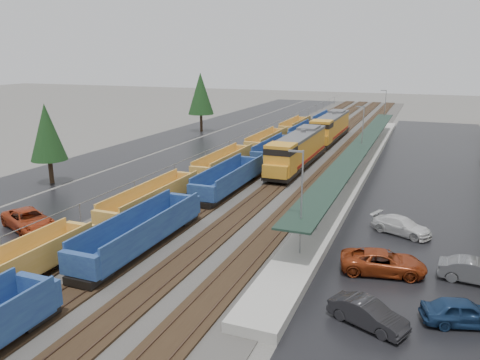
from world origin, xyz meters
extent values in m
cube|color=#302D2B|center=(0.00, 60.00, 0.04)|extent=(20.00, 160.00, 0.08)
cube|color=black|center=(-6.00, 60.00, 0.15)|extent=(2.60, 160.00, 0.15)
cube|color=#473326|center=(-6.72, 60.00, 0.27)|extent=(0.08, 160.00, 0.07)
cube|color=#473326|center=(-5.28, 60.00, 0.27)|extent=(0.08, 160.00, 0.07)
cube|color=black|center=(-2.00, 60.00, 0.15)|extent=(2.60, 160.00, 0.15)
cube|color=#473326|center=(-2.72, 60.00, 0.27)|extent=(0.08, 160.00, 0.07)
cube|color=#473326|center=(-1.28, 60.00, 0.27)|extent=(0.08, 160.00, 0.07)
cube|color=black|center=(2.00, 60.00, 0.15)|extent=(2.60, 160.00, 0.15)
cube|color=#473326|center=(1.28, 60.00, 0.27)|extent=(0.08, 160.00, 0.07)
cube|color=#473326|center=(2.72, 60.00, 0.27)|extent=(0.08, 160.00, 0.07)
cube|color=black|center=(6.00, 60.00, 0.15)|extent=(2.60, 160.00, 0.15)
cube|color=#473326|center=(5.28, 60.00, 0.27)|extent=(0.08, 160.00, 0.07)
cube|color=#473326|center=(6.72, 60.00, 0.27)|extent=(0.08, 160.00, 0.07)
cube|color=black|center=(-15.00, 60.00, 0.01)|extent=(10.00, 160.00, 0.02)
cube|color=black|center=(-25.00, 60.00, 0.01)|extent=(9.00, 160.00, 0.02)
cube|color=black|center=(19.00, 50.00, 0.01)|extent=(16.00, 100.00, 0.02)
cube|color=#9E9B93|center=(9.50, 50.00, 0.35)|extent=(3.00, 80.00, 0.70)
cylinder|color=gray|center=(9.50, 25.00, 1.90)|extent=(0.16, 0.16, 2.40)
cylinder|color=gray|center=(9.50, 40.00, 1.90)|extent=(0.16, 0.16, 2.40)
cylinder|color=gray|center=(9.50, 55.00, 1.90)|extent=(0.16, 0.16, 2.40)
cylinder|color=gray|center=(9.50, 70.00, 1.90)|extent=(0.16, 0.16, 2.40)
cylinder|color=gray|center=(9.50, 85.00, 1.90)|extent=(0.16, 0.16, 2.40)
cube|color=black|center=(9.50, 50.00, 3.20)|extent=(2.60, 65.00, 0.15)
cylinder|color=gray|center=(9.50, 20.00, 4.00)|extent=(0.12, 0.12, 8.00)
cube|color=gray|center=(9.00, 20.00, 7.90)|extent=(1.00, 0.15, 0.12)
cylinder|color=gray|center=(9.50, 50.00, 4.00)|extent=(0.12, 0.12, 8.00)
cube|color=gray|center=(9.00, 50.00, 7.90)|extent=(1.00, 0.15, 0.12)
cylinder|color=gray|center=(9.50, 80.00, 4.00)|extent=(0.12, 0.12, 8.00)
cube|color=gray|center=(9.00, 80.00, 7.90)|extent=(1.00, 0.15, 0.12)
cylinder|color=gray|center=(-9.50, 12.00, 1.00)|extent=(0.08, 0.08, 2.00)
cylinder|color=gray|center=(-9.50, 20.00, 1.00)|extent=(0.08, 0.08, 2.00)
cylinder|color=gray|center=(-9.50, 28.00, 1.00)|extent=(0.08, 0.08, 2.00)
cylinder|color=gray|center=(-9.50, 36.00, 1.00)|extent=(0.08, 0.08, 2.00)
cylinder|color=gray|center=(-9.50, 44.00, 1.00)|extent=(0.08, 0.08, 2.00)
cylinder|color=gray|center=(-9.50, 52.00, 1.00)|extent=(0.08, 0.08, 2.00)
cylinder|color=gray|center=(-9.50, 60.00, 1.00)|extent=(0.08, 0.08, 2.00)
cylinder|color=gray|center=(-9.50, 68.00, 1.00)|extent=(0.08, 0.08, 2.00)
cylinder|color=gray|center=(-9.50, 76.00, 1.00)|extent=(0.08, 0.08, 2.00)
cylinder|color=gray|center=(-9.50, 84.00, 1.00)|extent=(0.08, 0.08, 2.00)
cylinder|color=gray|center=(-9.50, 92.00, 1.00)|extent=(0.08, 0.08, 2.00)
cylinder|color=gray|center=(-9.50, 100.00, 1.00)|extent=(0.08, 0.08, 2.00)
cylinder|color=gray|center=(-9.50, 108.00, 1.00)|extent=(0.08, 0.08, 2.00)
cylinder|color=gray|center=(-9.50, 116.00, 1.00)|extent=(0.08, 0.08, 2.00)
cylinder|color=gray|center=(-9.50, 124.00, 1.00)|extent=(0.08, 0.08, 2.00)
cylinder|color=gray|center=(-9.50, 132.00, 1.00)|extent=(0.08, 0.08, 2.00)
cube|color=gray|center=(-9.50, 60.00, 2.00)|extent=(0.05, 160.00, 0.05)
ellipsoid|color=#52654F|center=(-30.00, 200.00, 0.00)|extent=(154.00, 110.00, 19.80)
cylinder|color=#332316|center=(-22.00, 30.00, 1.35)|extent=(0.50, 0.50, 2.70)
cone|color=#153313|center=(-22.00, 30.00, 5.85)|extent=(3.96, 3.96, 6.30)
cylinder|color=#332316|center=(-23.00, 70.00, 1.65)|extent=(0.50, 0.50, 3.30)
cone|color=#153313|center=(-23.00, 70.00, 7.15)|extent=(4.84, 4.84, 7.70)
cube|color=black|center=(2.00, 47.65, 0.86)|extent=(3.03, 20.22, 0.40)
cube|color=orange|center=(2.00, 48.66, 2.57)|extent=(2.83, 16.18, 3.03)
cube|color=orange|center=(2.00, 39.77, 2.78)|extent=(3.03, 3.24, 3.44)
cube|color=black|center=(2.00, 39.77, 3.79)|extent=(3.08, 3.29, 0.71)
cube|color=orange|center=(2.00, 37.95, 1.77)|extent=(2.83, 1.01, 1.42)
cube|color=#59595B|center=(2.00, 48.66, 4.19)|extent=(2.88, 16.18, 0.35)
cube|color=maroon|center=(0.56, 48.66, 1.36)|extent=(0.04, 16.18, 0.35)
cube|color=maroon|center=(3.44, 48.66, 1.36)|extent=(0.04, 16.18, 0.35)
cube|color=black|center=(2.00, 47.65, 0.45)|extent=(2.22, 6.07, 0.61)
cube|color=black|center=(2.00, 40.58, 0.55)|extent=(2.43, 4.04, 0.51)
cube|color=black|center=(2.00, 54.73, 0.55)|extent=(2.43, 4.04, 0.51)
cylinder|color=#59595B|center=(2.00, 49.67, 4.50)|extent=(0.71, 0.71, 0.51)
cube|color=#59595B|center=(2.00, 52.71, 4.44)|extent=(2.43, 4.04, 0.51)
cube|color=black|center=(2.00, 68.65, 0.86)|extent=(3.03, 20.22, 0.40)
cube|color=orange|center=(2.00, 69.66, 2.57)|extent=(2.83, 16.18, 3.03)
cube|color=orange|center=(2.00, 60.77, 2.78)|extent=(3.03, 3.24, 3.44)
cube|color=black|center=(2.00, 60.77, 3.79)|extent=(3.08, 3.29, 0.71)
cube|color=orange|center=(2.00, 58.95, 1.77)|extent=(2.83, 1.01, 1.42)
cube|color=#59595B|center=(2.00, 69.66, 4.19)|extent=(2.88, 16.18, 0.35)
cube|color=maroon|center=(0.56, 69.66, 1.36)|extent=(0.04, 16.18, 0.35)
cube|color=maroon|center=(3.44, 69.66, 1.36)|extent=(0.04, 16.18, 0.35)
cube|color=black|center=(2.00, 68.65, 0.45)|extent=(2.22, 6.07, 0.61)
cube|color=black|center=(2.00, 61.58, 0.55)|extent=(2.43, 4.04, 0.51)
cube|color=black|center=(2.00, 75.73, 0.55)|extent=(2.43, 4.04, 0.51)
cylinder|color=#59595B|center=(2.00, 70.67, 4.50)|extent=(0.71, 0.71, 0.51)
cube|color=#59595B|center=(2.00, 73.71, 4.44)|extent=(2.43, 4.04, 0.51)
cube|color=gold|center=(-6.00, 9.16, 0.82)|extent=(2.44, 13.28, 0.23)
cube|color=gold|center=(-4.83, 9.16, 1.66)|extent=(0.14, 13.28, 1.69)
cube|color=gold|center=(-6.00, 15.99, 1.47)|extent=(2.44, 0.47, 1.31)
cube|color=black|center=(-6.00, 15.33, 0.53)|extent=(1.88, 2.06, 0.47)
cube|color=gold|center=(-6.00, 25.72, 0.82)|extent=(2.44, 13.28, 0.23)
cube|color=gold|center=(-7.17, 25.72, 1.66)|extent=(0.14, 13.28, 1.69)
cube|color=gold|center=(-4.83, 25.72, 1.66)|extent=(0.14, 13.28, 1.69)
cube|color=gold|center=(-6.00, 18.90, 1.47)|extent=(2.44, 0.47, 1.31)
cube|color=gold|center=(-6.00, 32.55, 1.47)|extent=(2.44, 0.47, 1.31)
cube|color=black|center=(-6.00, 19.55, 0.53)|extent=(1.88, 2.06, 0.47)
cube|color=black|center=(-6.00, 31.89, 0.53)|extent=(1.88, 2.06, 0.47)
cube|color=gold|center=(-6.00, 42.28, 0.82)|extent=(2.44, 13.28, 0.23)
cube|color=gold|center=(-7.17, 42.28, 1.66)|extent=(0.14, 13.28, 1.69)
cube|color=gold|center=(-4.83, 42.28, 1.66)|extent=(0.14, 13.28, 1.69)
cube|color=gold|center=(-6.00, 35.46, 1.47)|extent=(2.44, 0.47, 1.31)
cube|color=gold|center=(-6.00, 49.11, 1.47)|extent=(2.44, 0.47, 1.31)
cube|color=black|center=(-6.00, 36.11, 0.53)|extent=(1.88, 2.06, 0.47)
cube|color=black|center=(-6.00, 48.45, 0.53)|extent=(1.88, 2.06, 0.47)
cube|color=gold|center=(-6.00, 58.84, 0.82)|extent=(2.44, 13.28, 0.23)
cube|color=gold|center=(-7.17, 58.84, 1.66)|extent=(0.14, 13.28, 1.69)
cube|color=gold|center=(-4.83, 58.84, 1.66)|extent=(0.14, 13.28, 1.69)
cube|color=gold|center=(-6.00, 52.02, 1.47)|extent=(2.44, 0.47, 1.31)
cube|color=gold|center=(-6.00, 65.67, 1.47)|extent=(2.44, 0.47, 1.31)
cube|color=black|center=(-6.00, 52.67, 0.53)|extent=(1.88, 2.06, 0.47)
cube|color=black|center=(-6.00, 65.01, 0.53)|extent=(1.88, 2.06, 0.47)
cube|color=gold|center=(-6.00, 75.40, 0.82)|extent=(2.44, 13.28, 0.23)
cube|color=gold|center=(-7.17, 75.40, 1.66)|extent=(0.14, 13.28, 1.69)
cube|color=gold|center=(-4.83, 75.40, 1.66)|extent=(0.14, 13.28, 1.69)
cube|color=gold|center=(-6.00, 68.58, 1.47)|extent=(2.44, 0.47, 1.31)
cube|color=gold|center=(-6.00, 82.23, 1.47)|extent=(2.44, 0.47, 1.31)
cube|color=black|center=(-6.00, 69.23, 0.53)|extent=(1.88, 2.06, 0.47)
cube|color=black|center=(-6.00, 81.57, 0.53)|extent=(1.88, 2.06, 0.47)
cube|color=navy|center=(-2.00, 7.82, 1.64)|extent=(2.79, 0.54, 1.50)
cube|color=black|center=(-2.00, 7.07, 0.57)|extent=(2.15, 2.36, 0.54)
cube|color=navy|center=(-2.00, 17.82, 0.89)|extent=(2.79, 12.92, 0.27)
cube|color=navy|center=(-3.34, 17.82, 1.86)|extent=(0.16, 12.92, 1.93)
cube|color=navy|center=(-0.66, 17.82, 1.86)|extent=(0.16, 12.92, 1.93)
cube|color=navy|center=(-2.00, 11.15, 1.64)|extent=(2.79, 0.54, 1.50)
cube|color=navy|center=(-2.00, 24.50, 1.64)|extent=(2.79, 0.54, 1.50)
cube|color=black|center=(-2.00, 11.90, 0.57)|extent=(2.15, 2.36, 0.54)
cube|color=black|center=(-2.00, 23.75, 0.57)|extent=(2.15, 2.36, 0.54)
cube|color=navy|center=(-2.00, 34.50, 0.89)|extent=(2.79, 12.92, 0.27)
cube|color=navy|center=(-3.34, 34.50, 1.86)|extent=(0.16, 12.92, 1.93)
cube|color=navy|center=(-0.66, 34.50, 1.86)|extent=(0.16, 12.92, 1.93)
cube|color=navy|center=(-2.00, 27.83, 1.64)|extent=(2.79, 0.54, 1.50)
cube|color=navy|center=(-2.00, 41.18, 1.64)|extent=(2.79, 0.54, 1.50)
cube|color=black|center=(-2.00, 28.58, 0.57)|extent=(2.15, 2.36, 0.54)
cube|color=black|center=(-2.00, 40.42, 0.57)|extent=(2.15, 2.36, 0.54)
cube|color=navy|center=(-2.00, 51.18, 0.89)|extent=(2.79, 12.92, 0.27)
cube|color=navy|center=(-3.34, 51.18, 1.86)|extent=(0.16, 12.92, 1.93)
cube|color=navy|center=(-0.66, 51.18, 1.86)|extent=(0.16, 12.92, 1.93)
cube|color=navy|center=(-2.00, 44.51, 1.64)|extent=(2.79, 0.54, 1.50)
cube|color=navy|center=(-2.00, 57.85, 1.64)|extent=(2.79, 0.54, 1.50)
cube|color=black|center=(-2.00, 45.26, 0.57)|extent=(2.15, 2.36, 0.54)
cube|color=black|center=(-2.00, 57.10, 0.57)|extent=(2.15, 2.36, 0.54)
cube|color=navy|center=(-2.00, 67.86, 0.89)|extent=(2.79, 12.92, 0.27)
cube|color=navy|center=(-3.34, 67.86, 1.86)|extent=(0.16, 12.92, 1.93)
cube|color=navy|center=(-0.66, 67.86, 1.86)|extent=(0.16, 12.92, 1.93)
cube|color=navy|center=(-2.00, 61.18, 1.64)|extent=(2.79, 0.54, 1.50)
cube|color=navy|center=(-2.00, 74.53, 1.64)|extent=(2.79, 0.54, 1.50)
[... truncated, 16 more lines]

